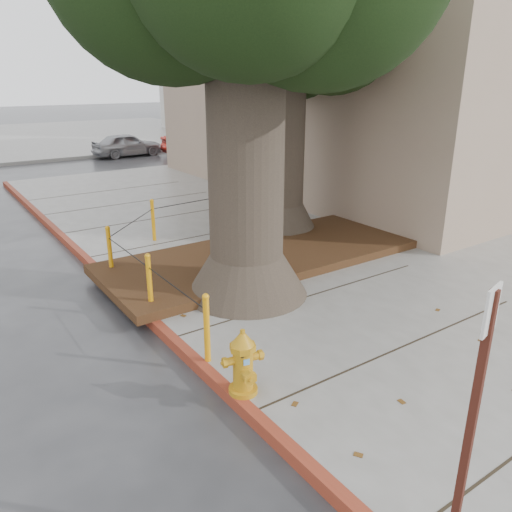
% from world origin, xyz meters
% --- Properties ---
extents(ground, '(140.00, 140.00, 0.00)m').
position_xyz_m(ground, '(0.00, 0.00, 0.00)').
color(ground, '#28282B').
rests_on(ground, ground).
extents(sidewalk_main, '(16.00, 26.00, 0.15)m').
position_xyz_m(sidewalk_main, '(6.00, 2.50, 0.07)').
color(sidewalk_main, slate).
rests_on(sidewalk_main, ground).
extents(sidewalk_far, '(16.00, 20.00, 0.15)m').
position_xyz_m(sidewalk_far, '(6.00, 30.00, 0.07)').
color(sidewalk_far, slate).
rests_on(sidewalk_far, ground).
extents(curb_red, '(0.14, 26.00, 0.16)m').
position_xyz_m(curb_red, '(-2.00, 2.50, 0.07)').
color(curb_red, maroon).
rests_on(curb_red, ground).
extents(planter_bed, '(6.40, 2.60, 0.16)m').
position_xyz_m(planter_bed, '(0.90, 3.90, 0.23)').
color(planter_bed, black).
rests_on(planter_bed, sidewalk_main).
extents(building_corner, '(12.00, 13.00, 10.00)m').
position_xyz_m(building_corner, '(10.00, 8.50, 5.00)').
color(building_corner, gray).
rests_on(building_corner, ground).
extents(building_side_white, '(10.00, 10.00, 9.00)m').
position_xyz_m(building_side_white, '(16.00, 26.00, 4.50)').
color(building_side_white, silver).
rests_on(building_side_white, ground).
extents(building_side_grey, '(12.00, 14.00, 12.00)m').
position_xyz_m(building_side_grey, '(22.00, 32.00, 6.00)').
color(building_side_grey, slate).
rests_on(building_side_grey, ground).
extents(tree_far, '(4.50, 3.80, 7.17)m').
position_xyz_m(tree_far, '(2.64, 5.32, 5.02)').
color(tree_far, '#4C3F33').
rests_on(tree_far, sidewalk_main).
extents(bollard_ring, '(3.79, 5.39, 0.95)m').
position_xyz_m(bollard_ring, '(-0.87, 4.38, 0.66)').
color(bollard_ring, orange).
rests_on(bollard_ring, sidewalk_main).
extents(fire_hydrant, '(0.43, 0.41, 0.81)m').
position_xyz_m(fire_hydrant, '(-1.90, 0.36, 0.55)').
color(fire_hydrant, orange).
rests_on(fire_hydrant, sidewalk_main).
extents(signpost, '(0.22, 0.07, 2.28)m').
position_xyz_m(signpost, '(-1.85, -2.34, 1.44)').
color(signpost, '#471911').
rests_on(signpost, sidewalk_main).
extents(car_silver, '(3.31, 1.50, 1.10)m').
position_xyz_m(car_silver, '(4.10, 19.71, 0.55)').
color(car_silver, '#9B9CA0').
rests_on(car_silver, ground).
extents(car_red, '(4.05, 1.73, 1.30)m').
position_xyz_m(car_red, '(7.31, 17.95, 0.65)').
color(car_red, maroon).
rests_on(car_red, ground).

